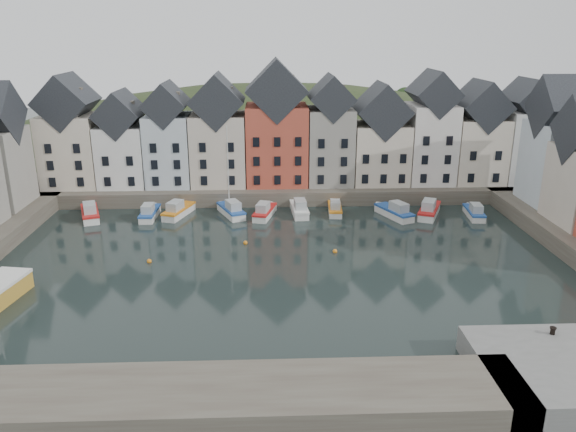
{
  "coord_description": "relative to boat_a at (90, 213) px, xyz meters",
  "views": [
    {
      "loc": [
        -1.49,
        -52.35,
        23.41
      ],
      "look_at": [
        0.84,
        6.0,
        4.01
      ],
      "focal_mm": 35.0,
      "sensor_mm": 36.0,
      "label": 1
    }
  ],
  "objects": [
    {
      "name": "mooring_bollard",
      "position": [
        44.05,
        -34.49,
        1.56
      ],
      "size": [
        0.48,
        0.48,
        0.56
      ],
      "color": "black",
      "rests_on": "near_quay"
    },
    {
      "name": "boat_b",
      "position": [
        7.68,
        -0.05,
        -0.08
      ],
      "size": [
        1.92,
        5.91,
        2.26
      ],
      "rotation": [
        0.0,
        0.0,
        -0.02
      ],
      "color": "silver",
      "rests_on": "ground"
    },
    {
      "name": "far_quay",
      "position": [
        24.5,
        12.01,
        0.25
      ],
      "size": [
        90.0,
        16.0,
        2.0
      ],
      "primitive_type": "cube",
      "color": "#4A4138",
      "rests_on": "ground"
    },
    {
      "name": "boat_a",
      "position": [
        0.0,
        0.0,
        0.0
      ],
      "size": [
        4.11,
        6.9,
        2.53
      ],
      "rotation": [
        0.0,
        0.0,
        0.34
      ],
      "color": "silver",
      "rests_on": "ground"
    },
    {
      "name": "boat_e",
      "position": [
        22.69,
        -0.19,
        -0.06
      ],
      "size": [
        3.35,
        6.33,
        2.33
      ],
      "rotation": [
        0.0,
        0.0,
        -0.26
      ],
      "color": "silver",
      "rests_on": "ground"
    },
    {
      "name": "boat_c",
      "position": [
        11.3,
        0.65,
        -0.03
      ],
      "size": [
        3.87,
        6.65,
        2.44
      ],
      "rotation": [
        0.0,
        0.0,
        -0.32
      ],
      "color": "silver",
      "rests_on": "ground"
    },
    {
      "name": "boat_i",
      "position": [
        44.46,
        -0.64,
        0.02
      ],
      "size": [
        4.67,
        7.07,
        2.61
      ],
      "rotation": [
        0.0,
        0.0,
        -0.42
      ],
      "color": "silver",
      "rests_on": "ground"
    },
    {
      "name": "hillside",
      "position": [
        24.51,
        38.01,
        -18.71
      ],
      "size": [
        153.6,
        70.4,
        64.0
      ],
      "color": "#253319",
      "rests_on": "ground"
    },
    {
      "name": "near_wall",
      "position": [
        14.5,
        -39.99,
        0.25
      ],
      "size": [
        50.0,
        6.0,
        2.0
      ],
      "primitive_type": "cube",
      "color": "#4A4138",
      "rests_on": "ground"
    },
    {
      "name": "boat_h",
      "position": [
        39.81,
        -1.07,
        -0.02
      ],
      "size": [
        4.39,
        6.68,
        2.46
      ],
      "rotation": [
        0.0,
        0.0,
        0.41
      ],
      "color": "silver",
      "rests_on": "ground"
    },
    {
      "name": "boat_g",
      "position": [
        32.15,
        0.97,
        -0.12
      ],
      "size": [
        2.11,
        5.63,
        2.12
      ],
      "rotation": [
        0.0,
        0.0,
        -0.07
      ],
      "color": "silver",
      "rests_on": "ground"
    },
    {
      "name": "mooring_buoys",
      "position": [
        20.5,
        -12.66,
        -0.6
      ],
      "size": [
        20.5,
        5.5,
        0.5
      ],
      "color": "orange",
      "rests_on": "ground"
    },
    {
      "name": "boat_f",
      "position": [
        27.37,
        0.79,
        -0.03
      ],
      "size": [
        2.35,
        6.42,
        2.42
      ],
      "rotation": [
        0.0,
        0.0,
        0.06
      ],
      "color": "silver",
      "rests_on": "ground"
    },
    {
      "name": "ground",
      "position": [
        24.5,
        -17.99,
        -0.75
      ],
      "size": [
        260.0,
        260.0,
        0.0
      ],
      "primitive_type": "plane",
      "color": "black",
      "rests_on": "ground"
    },
    {
      "name": "boat_j",
      "position": [
        50.26,
        -1.42,
        -0.11
      ],
      "size": [
        2.35,
        5.83,
        2.18
      ],
      "rotation": [
        0.0,
        0.0,
        -0.11
      ],
      "color": "silver",
      "rests_on": "ground"
    },
    {
      "name": "far_terrace",
      "position": [
        27.71,
        10.01,
        8.12
      ],
      "size": [
        72.37,
        8.16,
        17.78
      ],
      "color": "beige",
      "rests_on": "far_quay"
    },
    {
      "name": "boat_d",
      "position": [
        18.34,
        0.55,
        0.03
      ],
      "size": [
        4.27,
        6.59,
        12.09
      ],
      "rotation": [
        0.0,
        0.0,
        0.4
      ],
      "color": "silver",
      "rests_on": "ground"
    }
  ]
}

